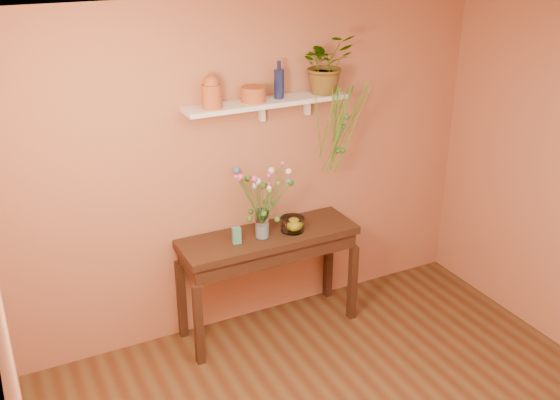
% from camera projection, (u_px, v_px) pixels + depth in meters
% --- Properties ---
extents(room, '(4.04, 4.04, 2.70)m').
position_uv_depth(room, '(407.00, 284.00, 3.50)').
color(room, '#51391D').
rests_on(room, ground).
extents(sideboard, '(1.45, 0.47, 0.88)m').
position_uv_depth(sideboard, '(269.00, 248.00, 5.17)').
color(sideboard, '#371C13').
rests_on(sideboard, ground).
extents(wall_shelf, '(1.30, 0.24, 0.19)m').
position_uv_depth(wall_shelf, '(268.00, 103.00, 4.84)').
color(wall_shelf, white).
rests_on(wall_shelf, room).
extents(terracotta_jug, '(0.19, 0.19, 0.24)m').
position_uv_depth(terracotta_jug, '(211.00, 92.00, 4.57)').
color(terracotta_jug, '#B04A20').
rests_on(terracotta_jug, wall_shelf).
extents(terracotta_pot, '(0.22, 0.22, 0.11)m').
position_uv_depth(terracotta_pot, '(253.00, 94.00, 4.76)').
color(terracotta_pot, '#B04A20').
rests_on(terracotta_pot, wall_shelf).
extents(blue_bottle, '(0.08, 0.08, 0.28)m').
position_uv_depth(blue_bottle, '(279.00, 83.00, 4.82)').
color(blue_bottle, '#121942').
rests_on(blue_bottle, wall_shelf).
extents(spider_plant, '(0.42, 0.36, 0.46)m').
position_uv_depth(spider_plant, '(326.00, 64.00, 4.94)').
color(spider_plant, '#30641D').
rests_on(spider_plant, wall_shelf).
extents(plant_fronds, '(0.54, 0.37, 0.74)m').
position_uv_depth(plant_fronds, '(341.00, 129.00, 5.05)').
color(plant_fronds, '#30641D').
rests_on(plant_fronds, wall_shelf).
extents(glass_vase, '(0.11, 0.11, 0.23)m').
position_uv_depth(glass_vase, '(262.00, 226.00, 5.03)').
color(glass_vase, white).
rests_on(glass_vase, sideboard).
extents(bouquet, '(0.50, 0.47, 0.48)m').
position_uv_depth(bouquet, '(261.00, 188.00, 4.92)').
color(bouquet, '#386B28').
rests_on(bouquet, glass_vase).
extents(glass_bowl, '(0.19, 0.19, 0.11)m').
position_uv_depth(glass_bowl, '(293.00, 225.00, 5.15)').
color(glass_bowl, white).
rests_on(glass_bowl, sideboard).
extents(lemon, '(0.09, 0.09, 0.09)m').
position_uv_depth(lemon, '(294.00, 225.00, 5.16)').
color(lemon, '#FFF11E').
rests_on(lemon, glass_bowl).
extents(carton, '(0.07, 0.06, 0.13)m').
position_uv_depth(carton, '(237.00, 235.00, 4.94)').
color(carton, teal).
rests_on(carton, sideboard).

